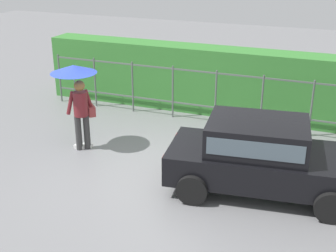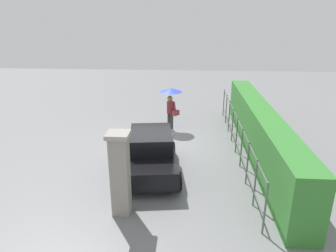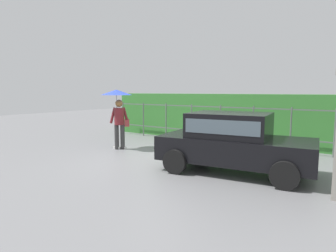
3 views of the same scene
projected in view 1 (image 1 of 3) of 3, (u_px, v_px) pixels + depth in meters
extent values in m
plane|color=slate|center=(151.00, 172.00, 9.78)|extent=(40.00, 40.00, 0.00)
cube|color=black|center=(263.00, 164.00, 8.86)|extent=(3.88, 2.11, 0.60)
cube|color=black|center=(257.00, 136.00, 8.67)|extent=(2.07, 1.68, 0.60)
cube|color=#4C5B66|center=(258.00, 135.00, 8.66)|extent=(1.92, 1.68, 0.33)
cylinder|color=black|center=(325.00, 165.00, 9.43)|extent=(0.62, 0.26, 0.60)
cylinder|color=black|center=(331.00, 208.00, 7.92)|extent=(0.62, 0.26, 0.60)
cylinder|color=black|center=(207.00, 153.00, 10.00)|extent=(0.62, 0.26, 0.60)
cylinder|color=black|center=(192.00, 190.00, 8.49)|extent=(0.62, 0.26, 0.60)
cube|color=red|center=(178.00, 137.00, 9.72)|extent=(0.09, 0.21, 0.16)
cube|color=red|center=(165.00, 159.00, 8.73)|extent=(0.09, 0.21, 0.16)
cylinder|color=#333333|center=(79.00, 133.00, 10.73)|extent=(0.15, 0.15, 0.86)
cylinder|color=#333333|center=(87.00, 132.00, 10.80)|extent=(0.15, 0.15, 0.86)
cube|color=white|center=(79.00, 147.00, 10.92)|extent=(0.26, 0.10, 0.08)
cube|color=white|center=(87.00, 145.00, 11.00)|extent=(0.26, 0.10, 0.08)
cylinder|color=maroon|center=(80.00, 104.00, 10.49)|extent=(0.34, 0.34, 0.58)
sphere|color=#DBAD89|center=(79.00, 86.00, 10.33)|extent=(0.22, 0.22, 0.22)
sphere|color=olive|center=(79.00, 86.00, 10.30)|extent=(0.25, 0.25, 0.25)
cylinder|color=maroon|center=(70.00, 103.00, 10.47)|extent=(0.22, 0.22, 0.56)
cylinder|color=maroon|center=(89.00, 101.00, 10.63)|extent=(0.22, 0.22, 0.56)
cylinder|color=#B2B2B7|center=(75.00, 89.00, 10.42)|extent=(0.02, 0.02, 0.77)
cone|color=blue|center=(73.00, 69.00, 10.24)|extent=(1.07, 1.07, 0.18)
cube|color=maroon|center=(91.00, 110.00, 10.78)|extent=(0.35, 0.35, 0.24)
cylinder|color=#59605B|center=(60.00, 78.00, 13.95)|extent=(0.05, 0.05, 1.50)
cylinder|color=#59605B|center=(95.00, 82.00, 13.52)|extent=(0.05, 0.05, 1.50)
cylinder|color=#59605B|center=(133.00, 87.00, 13.09)|extent=(0.05, 0.05, 1.50)
cylinder|color=#59605B|center=(173.00, 92.00, 12.66)|extent=(0.05, 0.05, 1.50)
cylinder|color=#59605B|center=(216.00, 97.00, 12.22)|extent=(0.05, 0.05, 1.50)
cylinder|color=#59605B|center=(262.00, 103.00, 11.79)|extent=(0.05, 0.05, 1.50)
cylinder|color=#59605B|center=(311.00, 109.00, 11.36)|extent=(0.05, 0.05, 1.50)
cube|color=#59605B|center=(217.00, 73.00, 11.97)|extent=(10.04, 0.03, 0.04)
cube|color=#59605B|center=(215.00, 107.00, 12.34)|extent=(10.04, 0.03, 0.04)
cube|color=#387F33|center=(225.00, 82.00, 12.91)|extent=(11.04, 0.90, 1.90)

